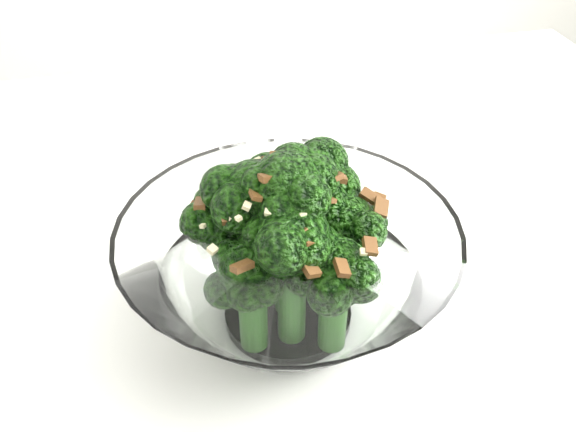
{
  "coord_description": "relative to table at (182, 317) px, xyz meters",
  "views": [
    {
      "loc": [
        0.15,
        -0.34,
        1.11
      ],
      "look_at": [
        0.18,
        -0.0,
        0.85
      ],
      "focal_mm": 40.0,
      "sensor_mm": 36.0,
      "label": 1
    }
  ],
  "objects": [
    {
      "name": "broccoli_dish",
      "position": [
        0.09,
        -0.08,
        0.12
      ],
      "size": [
        0.24,
        0.24,
        0.15
      ],
      "color": "white",
      "rests_on": "table"
    },
    {
      "name": "table",
      "position": [
        0.0,
        0.0,
        0.0
      ],
      "size": [
        1.29,
        0.95,
        0.75
      ],
      "color": "white",
      "rests_on": "ground"
    }
  ]
}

